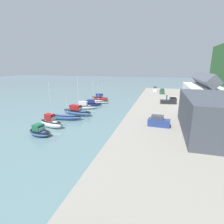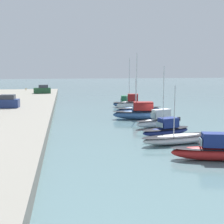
# 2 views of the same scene
# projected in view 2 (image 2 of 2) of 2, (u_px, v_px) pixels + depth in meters

# --- Properties ---
(ground_plane) EXTENTS (320.00, 320.00, 0.00)m
(ground_plane) POSITION_uv_depth(u_px,v_px,m) (155.00, 121.00, 46.35)
(ground_plane) COLOR slate
(moored_boat_0) EXTENTS (3.34, 7.39, 2.43)m
(moored_boat_0) POSITION_uv_depth(u_px,v_px,m) (213.00, 150.00, 27.20)
(moored_boat_0) COLOR red
(moored_boat_0) RESTS_ON ground_plane
(moored_boat_1) EXTENTS (3.42, 8.74, 6.22)m
(moored_boat_1) POSITION_uv_depth(u_px,v_px,m) (179.00, 138.00, 32.98)
(moored_boat_1) COLOR silver
(moored_boat_1) RESTS_ON ground_plane
(moored_boat_2) EXTENTS (3.68, 6.74, 8.15)m
(moored_boat_2) POSITION_uv_depth(u_px,v_px,m) (166.00, 129.00, 37.06)
(moored_boat_2) COLOR navy
(moored_boat_2) RESTS_ON ground_plane
(moored_boat_3) EXTENTS (3.67, 7.30, 2.42)m
(moored_boat_3) POSITION_uv_depth(u_px,v_px,m) (160.00, 121.00, 41.98)
(moored_boat_3) COLOR silver
(moored_boat_3) RESTS_ON ground_plane
(moored_boat_4) EXTENTS (3.40, 8.86, 10.10)m
(moored_boat_4) POSITION_uv_depth(u_px,v_px,m) (141.00, 113.00, 48.10)
(moored_boat_4) COLOR #33568E
(moored_boat_4) RESTS_ON ground_plane
(moored_boat_5) EXTENTS (2.95, 8.53, 6.05)m
(moored_boat_5) POSITION_uv_depth(u_px,v_px,m) (139.00, 110.00, 52.81)
(moored_boat_5) COLOR #33568E
(moored_boat_5) RESTS_ON ground_plane
(moored_boat_6) EXTENTS (2.73, 5.78, 9.65)m
(moored_boat_6) POSITION_uv_depth(u_px,v_px,m) (131.00, 104.00, 58.37)
(moored_boat_6) COLOR silver
(moored_boat_6) RESTS_ON ground_plane
(moored_boat_7) EXTENTS (2.94, 4.75, 2.27)m
(moored_boat_7) POSITION_uv_depth(u_px,v_px,m) (124.00, 103.00, 62.70)
(moored_boat_7) COLOR #33568E
(moored_boat_7) RESTS_ON ground_plane
(parked_car_0) EXTENTS (2.22, 4.36, 2.16)m
(parked_car_0) POSITION_uv_depth(u_px,v_px,m) (42.00, 90.00, 78.63)
(parked_car_0) COLOR #1E4C2D
(parked_car_0) RESTS_ON quay_promenade
(parked_car_2) EXTENTS (2.08, 4.31, 2.16)m
(parked_car_2) POSITION_uv_depth(u_px,v_px,m) (6.00, 102.00, 51.64)
(parked_car_2) COLOR navy
(parked_car_2) RESTS_ON quay_promenade
(dog_on_quay) EXTENTS (0.78, 0.77, 0.68)m
(dog_on_quay) POSITION_uv_depth(u_px,v_px,m) (26.00, 89.00, 87.69)
(dog_on_quay) COLOR tan
(dog_on_quay) RESTS_ON quay_promenade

